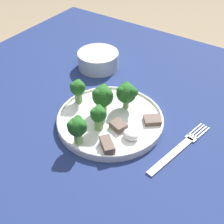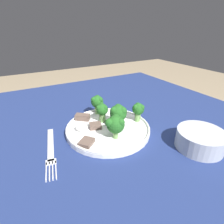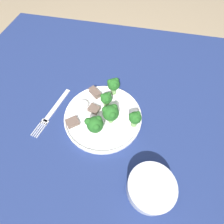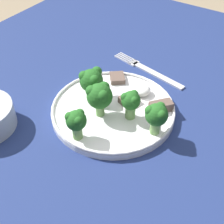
{
  "view_description": "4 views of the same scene",
  "coord_description": "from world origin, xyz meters",
  "views": [
    {
      "loc": [
        0.28,
        -0.43,
        1.2
      ],
      "look_at": [
        -0.01,
        0.01,
        0.75
      ],
      "focal_mm": 50.0,
      "sensor_mm": 36.0,
      "label": 1
    },
    {
      "loc": [
        0.18,
        0.41,
        0.99
      ],
      "look_at": [
        -0.06,
        -0.01,
        0.75
      ],
      "focal_mm": 28.0,
      "sensor_mm": 36.0,
      "label": 2
    },
    {
      "loc": [
        -0.12,
        0.3,
        1.2
      ],
      "look_at": [
        -0.05,
        0.0,
        0.73
      ],
      "focal_mm": 28.0,
      "sensor_mm": 36.0,
      "label": 3
    },
    {
      "loc": [
        -0.42,
        -0.24,
        1.14
      ],
      "look_at": [
        -0.04,
        0.01,
        0.73
      ],
      "focal_mm": 50.0,
      "sensor_mm": 36.0,
      "label": 4
    }
  ],
  "objects": [
    {
      "name": "meat_slice_front_slice",
      "position": [
        0.02,
        -0.07,
        0.73
      ],
      "size": [
        0.05,
        0.05,
        0.02
      ],
      "color": "brown",
      "rests_on": "dinner_plate"
    },
    {
      "name": "broccoli_floret_back_left",
      "position": [
        -0.13,
        0.03,
        0.76
      ],
      "size": [
        0.04,
        0.04,
        0.06
      ],
      "color": "#709E56",
      "rests_on": "dinner_plate"
    },
    {
      "name": "broccoli_floret_center_back",
      "position": [
        -0.04,
        -0.08,
        0.76
      ],
      "size": [
        0.04,
        0.04,
        0.06
      ],
      "color": "#709E56",
      "rests_on": "dinner_plate"
    },
    {
      "name": "fork",
      "position": [
        0.14,
        0.03,
        0.71
      ],
      "size": [
        0.06,
        0.2,
        0.0
      ],
      "color": "silver",
      "rests_on": "table"
    },
    {
      "name": "meat_slice_rear_slice",
      "position": [
        0.01,
        0.0,
        0.73
      ],
      "size": [
        0.04,
        0.04,
        0.01
      ],
      "color": "brown",
      "rests_on": "dinner_plate"
    },
    {
      "name": "table",
      "position": [
        0.0,
        0.0,
        0.62
      ],
      "size": [
        1.12,
        1.04,
        0.71
      ],
      "color": "navy",
      "rests_on": "ground_plane"
    },
    {
      "name": "broccoli_floret_center_left",
      "position": [
        -0.03,
        -0.03,
        0.76
      ],
      "size": [
        0.04,
        0.04,
        0.06
      ],
      "color": "#709E56",
      "rests_on": "dinner_plate"
    },
    {
      "name": "broccoli_floret_front_left",
      "position": [
        -0.02,
        0.07,
        0.76
      ],
      "size": [
        0.05,
        0.05,
        0.07
      ],
      "color": "#709E56",
      "rests_on": "dinner_plate"
    },
    {
      "name": "sauce_dollop",
      "position": [
        0.05,
        -0.01,
        0.73
      ],
      "size": [
        0.04,
        0.03,
        0.02
      ],
      "color": "white",
      "rests_on": "dinner_plate"
    },
    {
      "name": "broccoli_floret_near_rim_left",
      "position": [
        -0.05,
        0.03,
        0.77
      ],
      "size": [
        0.05,
        0.05,
        0.07
      ],
      "color": "#709E56",
      "rests_on": "dinner_plate"
    },
    {
      "name": "dinner_plate",
      "position": [
        -0.03,
        0.02,
        0.72
      ],
      "size": [
        0.25,
        0.25,
        0.02
      ],
      "color": "white",
      "rests_on": "table"
    },
    {
      "name": "meat_slice_middle_slice",
      "position": [
        0.06,
        0.06,
        0.73
      ],
      "size": [
        0.05,
        0.05,
        0.01
      ],
      "color": "brown",
      "rests_on": "dinner_plate"
    }
  ]
}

